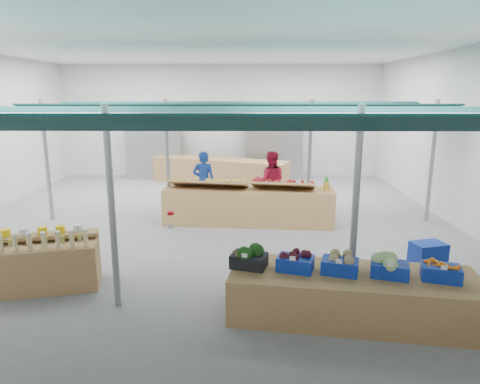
{
  "coord_description": "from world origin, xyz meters",
  "views": [
    {
      "loc": [
        0.92,
        -9.92,
        3.14
      ],
      "look_at": [
        0.82,
        -1.6,
        1.21
      ],
      "focal_mm": 32.0,
      "sensor_mm": 36.0,
      "label": 1
    }
  ],
  "objects": [
    {
      "name": "veg_counter",
      "position": [
        2.45,
        -4.32,
        0.33
      ],
      "size": [
        3.58,
        1.65,
        0.67
      ],
      "primitive_type": "cube",
      "rotation": [
        0.0,
        0.0,
        -0.15
      ],
      "color": "olive",
      "rests_on": "floor"
    },
    {
      "name": "crate_beets",
      "position": [
        1.64,
        -4.2,
        0.8
      ],
      "size": [
        0.58,
        0.48,
        0.29
      ],
      "rotation": [
        0.0,
        0.0,
        -0.3
      ],
      "color": "#0E2B9D",
      "rests_on": "veg_counter"
    },
    {
      "name": "sparrow",
      "position": [
        0.81,
        -4.19,
        0.92
      ],
      "size": [
        0.12,
        0.09,
        0.11
      ],
      "rotation": [
        0.0,
        0.0,
        -0.3
      ],
      "color": "brown",
      "rests_on": "crate_broccoli"
    },
    {
      "name": "back_shelving_left",
      "position": [
        -2.5,
        6.0,
        1.0
      ],
      "size": [
        2.0,
        0.5,
        2.0
      ],
      "primitive_type": "cube",
      "color": "#B23F33",
      "rests_on": "floor"
    },
    {
      "name": "apple_heap_red",
      "position": [
        1.82,
        0.09,
        1.05
      ],
      "size": [
        1.59,
        0.93,
        0.27
      ],
      "rotation": [
        0.0,
        0.0,
        -0.16
      ],
      "color": "#997247",
      "rests_on": "fruit_counter"
    },
    {
      "name": "crate_broccoli",
      "position": [
        0.98,
        -4.1,
        0.83
      ],
      "size": [
        0.58,
        0.48,
        0.35
      ],
      "rotation": [
        0.0,
        0.0,
        -0.3
      ],
      "color": "black",
      "rests_on": "veg_counter"
    },
    {
      "name": "vendor_right",
      "position": [
        1.6,
        1.35,
        0.82
      ],
      "size": [
        0.84,
        0.68,
        1.64
      ],
      "primitive_type": "imported",
      "rotation": [
        0.0,
        0.0,
        3.06
      ],
      "color": "#AD1536",
      "rests_on": "floor"
    },
    {
      "name": "pole_ribbon",
      "position": [
        -0.38,
        -2.77,
        1.08
      ],
      "size": [
        0.12,
        0.12,
        0.28
      ],
      "color": "#B50C13",
      "rests_on": "pole_grid"
    },
    {
      "name": "pineapple",
      "position": [
        2.85,
        0.01,
        1.06
      ],
      "size": [
        0.14,
        0.14,
        0.39
      ],
      "rotation": [
        0.0,
        0.0,
        -0.16
      ],
      "color": "#8C6019",
      "rests_on": "fruit_counter"
    },
    {
      "name": "back_shelving_right",
      "position": [
        2.0,
        6.0,
        1.0
      ],
      "size": [
        2.0,
        0.5,
        2.0
      ],
      "primitive_type": "cube",
      "color": "#B23F33",
      "rests_on": "floor"
    },
    {
      "name": "far_counter",
      "position": [
        0.01,
        5.0,
        0.44
      ],
      "size": [
        4.94,
        2.81,
        0.89
      ],
      "primitive_type": "cube",
      "rotation": [
        0.0,
        0.0,
        -0.4
      ],
      "color": "olive",
      "rests_on": "floor"
    },
    {
      "name": "bottle_shelf",
      "position": [
        -2.37,
        -3.37,
        0.42
      ],
      "size": [
        1.82,
        1.37,
        1.03
      ],
      "rotation": [
        0.0,
        0.0,
        0.24
      ],
      "color": "olive",
      "rests_on": "floor"
    },
    {
      "name": "vendor_left",
      "position": [
        -0.2,
        1.35,
        0.82
      ],
      "size": [
        0.63,
        0.44,
        1.64
      ],
      "primitive_type": "imported",
      "rotation": [
        0.0,
        0.0,
        3.06
      ],
      "color": "navy",
      "rests_on": "floor"
    },
    {
      "name": "fruit_counter",
      "position": [
        1.0,
        0.25,
        0.44
      ],
      "size": [
        4.17,
        1.3,
        0.88
      ],
      "primitive_type": "cube",
      "rotation": [
        0.0,
        0.0,
        -0.08
      ],
      "color": "olive",
      "rests_on": "floor"
    },
    {
      "name": "floor",
      "position": [
        0.0,
        0.0,
        0.0
      ],
      "size": [
        13.0,
        13.0,
        0.0
      ],
      "primitive_type": "plane",
      "color": "slate",
      "rests_on": "ground"
    },
    {
      "name": "crate_carrots",
      "position": [
        3.58,
        -4.49,
        0.78
      ],
      "size": [
        0.58,
        0.48,
        0.29
      ],
      "rotation": [
        0.0,
        0.0,
        -0.3
      ],
      "color": "#0E2B9D",
      "rests_on": "veg_counter"
    },
    {
      "name": "apple_heap_yellow",
      "position": [
        0.02,
        0.23,
        1.05
      ],
      "size": [
        1.99,
        0.99,
        0.27
      ],
      "rotation": [
        0.0,
        0.0,
        -0.16
      ],
      "color": "#997247",
      "rests_on": "fruit_counter"
    },
    {
      "name": "crate_celeriac",
      "position": [
        2.26,
        -4.29,
        0.81
      ],
      "size": [
        0.58,
        0.48,
        0.31
      ],
      "rotation": [
        0.0,
        0.0,
        -0.3
      ],
      "color": "#0E2B9D",
      "rests_on": "veg_counter"
    },
    {
      "name": "crate_cabbage",
      "position": [
        2.92,
        -4.39,
        0.83
      ],
      "size": [
        0.58,
        0.48,
        0.35
      ],
      "rotation": [
        0.0,
        0.0,
        -0.3
      ],
      "color": "#0E2B9D",
      "rests_on": "veg_counter"
    },
    {
      "name": "awnings",
      "position": [
        0.75,
        -1.75,
        2.78
      ],
      "size": [
        9.5,
        7.08,
        0.3
      ],
      "color": "#092929",
      "rests_on": "pole_grid"
    },
    {
      "name": "pole_grid",
      "position": [
        0.75,
        -1.75,
        1.81
      ],
      "size": [
        10.0,
        4.6,
        3.0
      ],
      "color": "gray",
      "rests_on": "floor"
    },
    {
      "name": "crate_stack",
      "position": [
        4.06,
        -2.98,
        0.33
      ],
      "size": [
        0.62,
        0.51,
        0.65
      ],
      "primitive_type": "cube",
      "rotation": [
        0.0,
        0.0,
        0.26
      ],
      "color": "#0E2B9D",
      "rests_on": "floor"
    },
    {
      "name": "hall",
      "position": [
        0.0,
        1.44,
        2.65
      ],
      "size": [
        13.0,
        13.0,
        13.0
      ],
      "color": "silver",
      "rests_on": "ground"
    }
  ]
}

